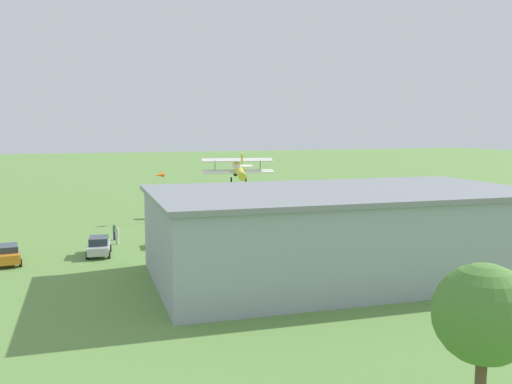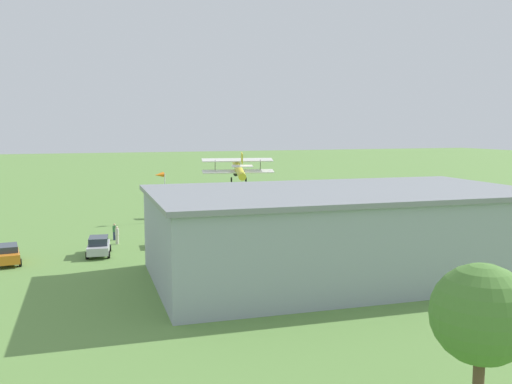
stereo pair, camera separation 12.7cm
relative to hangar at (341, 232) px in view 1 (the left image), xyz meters
The scene contains 13 objects.
ground_plane 28.20m from the hangar, 88.00° to the right, with size 400.00×400.00×0.00m, color #608C42.
hangar is the anchor object (origin of this frame).
biplane 31.85m from the hangar, 93.53° to the right, with size 9.59×7.81×4.02m.
car_grey 19.24m from the hangar, 129.93° to the right, with size 2.39×4.78×1.59m.
car_yellow 18.58m from the hangar, 55.78° to the right, with size 2.25×4.61×1.67m.
car_silver 21.74m from the hangar, 37.75° to the right, with size 2.46×4.37×1.66m.
car_orange 27.53m from the hangar, 26.96° to the right, with size 2.25×4.31×1.60m.
person_by_parked_cars 15.98m from the hangar, 82.84° to the right, with size 0.43×0.43×1.57m.
person_beside_truck 23.32m from the hangar, 49.60° to the right, with size 0.53×0.53×1.77m.
person_crossing_taxiway 25.01m from the hangar, 52.77° to the right, with size 0.54×0.54×1.68m.
person_walking_on_apron 18.84m from the hangar, 95.48° to the right, with size 0.52×0.52×1.74m.
tree_behind_hangar_right 23.03m from the hangar, 74.54° to the left, with size 3.70×3.70×6.46m.
windsock 30.69m from the hangar, 73.49° to the right, with size 1.47×1.20×6.00m.
Camera 1 is at (19.53, 65.96, 11.29)m, focal length 39.65 mm.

